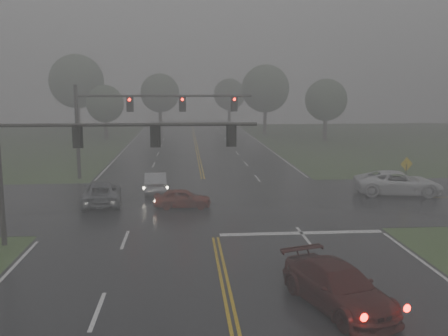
{
  "coord_description": "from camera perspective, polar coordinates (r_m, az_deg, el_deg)",
  "views": [
    {
      "loc": [
        -1.49,
        -10.16,
        7.53
      ],
      "look_at": [
        0.6,
        16.0,
        3.24
      ],
      "focal_mm": 40.0,
      "sensor_mm": 36.0,
      "label": 1
    }
  ],
  "objects": [
    {
      "name": "main_road",
      "position": [
        31.12,
        -1.69,
        -4.72
      ],
      "size": [
        18.0,
        160.0,
        0.02
      ],
      "primitive_type": "cube",
      "color": "black",
      "rests_on": "ground"
    },
    {
      "name": "cross_street",
      "position": [
        33.06,
        -1.86,
        -3.88
      ],
      "size": [
        120.0,
        14.0,
        0.02
      ],
      "primitive_type": "cube",
      "color": "black",
      "rests_on": "ground"
    },
    {
      "name": "stop_bar",
      "position": [
        26.38,
        8.84,
        -7.41
      ],
      "size": [
        8.5,
        0.5,
        0.01
      ],
      "primitive_type": "cube",
      "color": "silver",
      "rests_on": "ground"
    },
    {
      "name": "sedan_maroon",
      "position": [
        18.29,
        12.8,
        -15.27
      ],
      "size": [
        3.54,
        5.48,
        1.48
      ],
      "primitive_type": "imported",
      "rotation": [
        0.0,
        0.0,
        0.31
      ],
      "color": "#3A0D0A",
      "rests_on": "ground"
    },
    {
      "name": "sedan_red",
      "position": [
        31.52,
        -4.75,
        -4.57
      ],
      "size": [
        3.62,
        1.56,
        1.22
      ],
      "primitive_type": "imported",
      "rotation": [
        0.0,
        0.0,
        1.54
      ],
      "color": "maroon",
      "rests_on": "ground"
    },
    {
      "name": "sedan_silver",
      "position": [
        36.44,
        -7.81,
        -2.72
      ],
      "size": [
        1.79,
        4.47,
        1.45
      ],
      "primitive_type": "imported",
      "rotation": [
        0.0,
        0.0,
        3.2
      ],
      "color": "#9A9CA1",
      "rests_on": "ground"
    },
    {
      "name": "car_grey",
      "position": [
        33.28,
        -13.73,
        -4.06
      ],
      "size": [
        2.92,
        5.38,
        1.43
      ],
      "primitive_type": "imported",
      "rotation": [
        0.0,
        0.0,
        3.25
      ],
      "color": "#57595E",
      "rests_on": "ground"
    },
    {
      "name": "pickup_white",
      "position": [
        37.27,
        19.22,
        -2.89
      ],
      "size": [
        6.31,
        3.57,
        1.66
      ],
      "primitive_type": "imported",
      "rotation": [
        0.0,
        0.0,
        1.43
      ],
      "color": "silver",
      "rests_on": "ground"
    },
    {
      "name": "signal_gantry_near",
      "position": [
        24.55,
        -16.01,
        2.06
      ],
      "size": [
        12.33,
        0.29,
        6.52
      ],
      "color": "black",
      "rests_on": "ground"
    },
    {
      "name": "signal_gantry_far",
      "position": [
        41.71,
        -10.4,
        6.25
      ],
      "size": [
        14.46,
        0.39,
        7.69
      ],
      "color": "black",
      "rests_on": "ground"
    },
    {
      "name": "sign_diamond_east",
      "position": [
        38.54,
        20.12,
        -0.01
      ],
      "size": [
        1.02,
        0.28,
        2.49
      ],
      "rotation": [
        0.0,
        0.0,
        0.23
      ],
      "color": "black",
      "rests_on": "ground"
    },
    {
      "name": "tree_nw_a",
      "position": [
        73.53,
        -13.43,
        7.14
      ],
      "size": [
        5.29,
        5.29,
        7.76
      ],
      "color": "#352822",
      "rests_on": "ground"
    },
    {
      "name": "tree_ne_a",
      "position": [
        79.02,
        4.75,
        9.03
      ],
      "size": [
        7.46,
        7.46,
        10.96
      ],
      "color": "#352822",
      "rests_on": "ground"
    },
    {
      "name": "tree_n_mid",
      "position": [
        87.02,
        -7.34,
        8.49
      ],
      "size": [
        6.66,
        6.66,
        9.78
      ],
      "color": "#352822",
      "rests_on": "ground"
    },
    {
      "name": "tree_e_near",
      "position": [
        71.69,
        11.57,
        7.62
      ],
      "size": [
        5.88,
        5.88,
        8.63
      ],
      "color": "#352822",
      "rests_on": "ground"
    },
    {
      "name": "tree_nw_b",
      "position": [
        84.23,
        -16.49,
        9.47
      ],
      "size": [
        8.64,
        8.64,
        12.69
      ],
      "color": "#352822",
      "rests_on": "ground"
    },
    {
      "name": "tree_n_far",
      "position": [
        99.72,
        0.62,
        8.43
      ],
      "size": [
        6.24,
        6.24,
        9.17
      ],
      "color": "#352822",
      "rests_on": "ground"
    }
  ]
}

